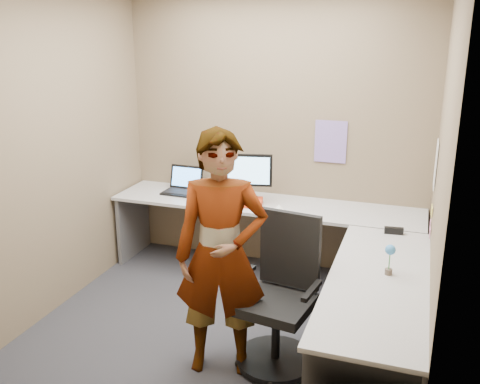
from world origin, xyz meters
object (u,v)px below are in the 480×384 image
at_px(desk, 294,245).
at_px(monitor, 248,173).
at_px(person, 221,255).
at_px(office_chair, 280,306).

relative_size(desk, monitor, 6.63).
bearing_deg(monitor, person, -91.04).
height_order(office_chair, person, person).
height_order(desk, office_chair, office_chair).
xyz_separation_m(desk, office_chair, (0.09, -0.77, -0.15)).
relative_size(desk, office_chair, 2.78).
relative_size(desk, person, 1.73).
distance_m(desk, office_chair, 0.78).
height_order(desk, monitor, monitor).
xyz_separation_m(desk, person, (-0.28, -0.96, 0.27)).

